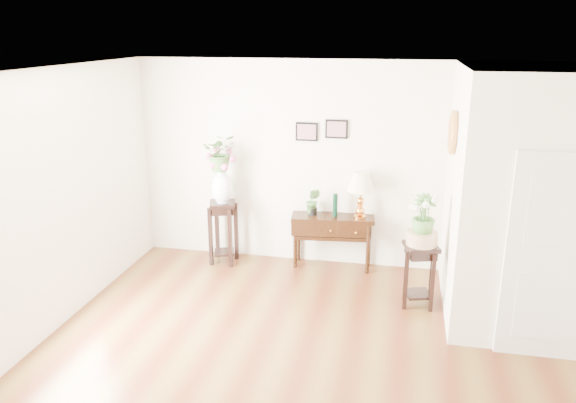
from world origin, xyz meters
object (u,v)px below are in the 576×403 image
(plant_stand_a, at_px, (223,232))
(plant_stand_b, at_px, (419,275))
(console_table, at_px, (332,241))
(table_lamp, at_px, (361,193))

(plant_stand_a, bearing_deg, plant_stand_b, -15.95)
(plant_stand_a, distance_m, plant_stand_b, 2.77)
(console_table, xyz_separation_m, table_lamp, (0.36, 0.00, 0.72))
(console_table, xyz_separation_m, plant_stand_b, (1.15, -0.91, 0.01))
(plant_stand_b, bearing_deg, console_table, 141.78)
(console_table, height_order, table_lamp, table_lamp)
(console_table, distance_m, table_lamp, 0.81)
(console_table, height_order, plant_stand_b, plant_stand_b)
(table_lamp, relative_size, plant_stand_b, 0.83)
(table_lamp, xyz_separation_m, plant_stand_b, (0.79, -0.91, -0.71))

